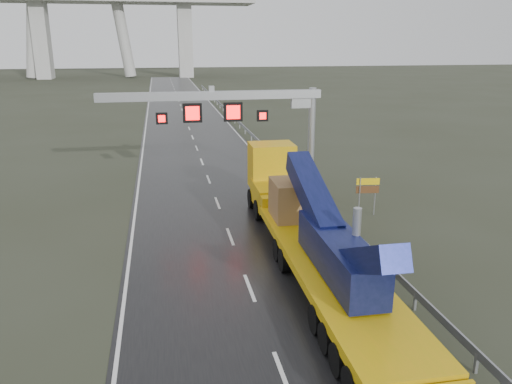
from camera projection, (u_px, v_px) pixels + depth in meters
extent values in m
plane|color=#2D3022|center=(269.00, 340.00, 17.72)|extent=(400.00, 400.00, 0.00)
cube|color=black|center=(193.00, 137.00, 55.33)|extent=(11.00, 200.00, 0.02)
cube|color=#AEAEA9|center=(310.00, 187.00, 35.84)|extent=(1.20, 1.20, 0.30)
cylinder|color=#9A9DA2|center=(311.00, 140.00, 34.85)|extent=(0.48, 0.48, 7.20)
cube|color=#9A9DA2|center=(212.00, 96.00, 32.68)|extent=(14.80, 0.55, 0.55)
cube|color=#9A9DA2|center=(301.00, 101.00, 33.92)|extent=(1.40, 0.35, 0.90)
cube|color=#9A9DA2|center=(211.00, 89.00, 32.55)|extent=(0.35, 0.35, 0.35)
cube|color=black|center=(192.00, 113.00, 32.72)|extent=(1.25, 0.25, 1.25)
cube|color=#FF0C0C|center=(193.00, 113.00, 32.59)|extent=(0.90, 0.02, 0.90)
cube|color=black|center=(233.00, 112.00, 33.20)|extent=(1.25, 0.25, 1.25)
cube|color=#FF0C0C|center=(233.00, 112.00, 33.07)|extent=(0.90, 0.02, 0.90)
cube|color=black|center=(162.00, 118.00, 32.44)|extent=(0.75, 0.25, 0.75)
cube|color=#FF0C0C|center=(162.00, 119.00, 32.31)|extent=(0.54, 0.02, 0.54)
cube|color=black|center=(262.00, 116.00, 33.65)|extent=(0.75, 0.25, 0.75)
cube|color=#FF0C0C|center=(263.00, 116.00, 33.52)|extent=(0.54, 0.02, 0.54)
cube|color=#AEAEA9|center=(42.00, 41.00, 140.02)|extent=(4.00, 6.00, 21.00)
cube|color=#AEAEA9|center=(185.00, 41.00, 147.23)|extent=(4.00, 6.00, 21.00)
cube|color=#D59C0B|center=(329.00, 266.00, 20.88)|extent=(3.27, 15.42, 0.38)
cube|color=#D59C0B|center=(285.00, 199.00, 28.42)|extent=(2.87, 1.36, 0.55)
cube|color=#D59C0B|center=(278.00, 195.00, 30.16)|extent=(2.90, 3.33, 1.32)
cube|color=#D59C0B|center=(272.00, 166.00, 31.64)|extent=(2.77, 2.23, 2.86)
cube|color=black|center=(268.00, 157.00, 32.60)|extent=(2.53, 0.09, 1.32)
cube|color=#0D153F|center=(339.00, 254.00, 19.55)|extent=(1.62, 6.61, 1.54)
cube|color=#0D153F|center=(313.00, 194.00, 22.79)|extent=(1.18, 6.07, 2.81)
cube|color=#0D153F|center=(368.00, 260.00, 16.67)|extent=(1.05, 4.37, 2.65)
cylinder|color=#9A9DA2|center=(356.00, 229.00, 19.37)|extent=(0.33, 0.33, 1.76)
cube|color=olive|center=(296.00, 199.00, 25.93)|extent=(2.45, 2.45, 1.98)
cylinder|color=black|center=(375.00, 347.00, 16.40)|extent=(3.20, 1.14, 1.10)
cylinder|color=black|center=(310.00, 254.00, 23.65)|extent=(3.20, 1.14, 1.10)
cylinder|color=black|center=(272.00, 197.00, 32.02)|extent=(2.98, 1.25, 1.21)
cylinder|color=#9A9DA2|center=(359.00, 197.00, 30.08)|extent=(0.08, 0.08, 2.40)
cylinder|color=#9A9DA2|center=(375.00, 196.00, 30.26)|extent=(0.08, 0.08, 2.40)
cube|color=yellow|center=(368.00, 182.00, 29.89)|extent=(1.39, 0.24, 0.40)
cube|color=#533117|center=(368.00, 189.00, 30.04)|extent=(1.39, 0.24, 0.45)
cube|color=red|center=(314.00, 199.00, 31.81)|extent=(0.70, 0.47, 1.08)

